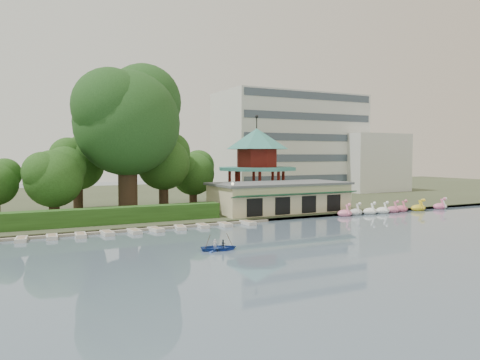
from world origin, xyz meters
TOP-DOWN VIEW (x-y plane):
  - ground_plane at (0.00, 0.00)m, footprint 220.00×220.00m
  - shore at (0.00, 52.00)m, footprint 220.00×70.00m
  - embankment at (0.00, 17.30)m, footprint 220.00×0.60m
  - dock at (-12.00, 17.20)m, footprint 34.00×1.60m
  - boathouse at (10.00, 21.97)m, footprint 18.60×9.39m
  - pavilion at (12.00, 32.00)m, footprint 12.40×12.40m
  - office_building at (32.67, 49.00)m, footprint 38.00×18.00m
  - hedge at (-15.00, 20.50)m, footprint 30.00×2.00m
  - lamp_post at (1.50, 19.00)m, footprint 0.36×0.36m
  - big_tree at (-8.82, 28.22)m, footprint 14.72×13.72m
  - small_trees at (-11.72, 31.93)m, footprint 39.87×17.12m
  - swan_boats at (26.09, 16.52)m, footprint 20.28×2.18m
  - moored_rowboats at (-12.71, 15.82)m, footprint 29.95×2.74m
  - rowboat_with_passengers at (-7.15, 3.87)m, footprint 4.76×3.82m

SIDE VIEW (x-z plane):
  - ground_plane at x=0.00m, z-range 0.00..0.00m
  - dock at x=-12.00m, z-range 0.00..0.24m
  - embankment at x=0.00m, z-range 0.00..0.30m
  - moored_rowboats at x=-12.71m, z-range 0.00..0.36m
  - shore at x=0.00m, z-range 0.00..0.40m
  - swan_boats at x=26.09m, z-range -0.56..1.35m
  - rowboat_with_passengers at x=-7.15m, z-range -0.57..1.44m
  - hedge at x=-15.00m, z-range 0.40..2.20m
  - boathouse at x=10.00m, z-range 0.42..4.32m
  - lamp_post at x=1.50m, z-range 1.20..5.48m
  - small_trees at x=-11.72m, z-range 1.05..11.86m
  - pavilion at x=12.00m, z-range 0.73..14.23m
  - office_building at x=32.67m, z-range -0.27..19.73m
  - big_tree at x=-8.82m, z-range 3.19..22.85m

